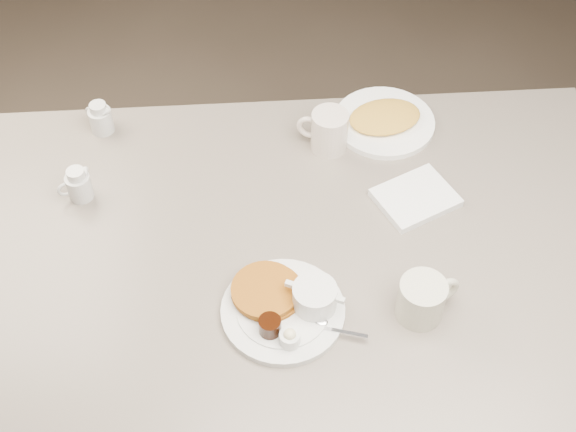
{
  "coord_description": "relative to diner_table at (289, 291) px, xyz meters",
  "views": [
    {
      "loc": [
        -0.07,
        -1.01,
        2.05
      ],
      "look_at": [
        0.0,
        0.02,
        0.82
      ],
      "focal_mm": 49.09,
      "sensor_mm": 36.0,
      "label": 1
    }
  ],
  "objects": [
    {
      "name": "coffee_mug_far",
      "position": [
        0.11,
        0.28,
        0.22
      ],
      "size": [
        0.13,
        0.11,
        0.1
      ],
      "color": "beige",
      "rests_on": "diner_table"
    },
    {
      "name": "coffee_mug_near",
      "position": [
        0.25,
        -0.18,
        0.22
      ],
      "size": [
        0.14,
        0.12,
        0.09
      ],
      "color": "beige",
      "rests_on": "diner_table"
    },
    {
      "name": "hash_plate",
      "position": [
        0.25,
        0.35,
        0.18
      ],
      "size": [
        0.29,
        0.29,
        0.04
      ],
      "color": "white",
      "rests_on": "diner_table"
    },
    {
      "name": "creamer_right",
      "position": [
        -0.42,
        0.38,
        0.21
      ],
      "size": [
        0.07,
        0.07,
        0.08
      ],
      "color": "silver",
      "rests_on": "diner_table"
    },
    {
      "name": "napkin",
      "position": [
        0.29,
        0.1,
        0.18
      ],
      "size": [
        0.2,
        0.19,
        0.02
      ],
      "color": "white",
      "rests_on": "diner_table"
    },
    {
      "name": "diner_table",
      "position": [
        0.0,
        0.0,
        0.0
      ],
      "size": [
        1.5,
        0.9,
        0.75
      ],
      "color": "slate",
      "rests_on": "ground"
    },
    {
      "name": "creamer_left",
      "position": [
        -0.45,
        0.17,
        0.21
      ],
      "size": [
        0.08,
        0.06,
        0.08
      ],
      "color": "silver",
      "rests_on": "diner_table"
    },
    {
      "name": "main_plate",
      "position": [
        -0.02,
        -0.16,
        0.19
      ],
      "size": [
        0.32,
        0.32,
        0.07
      ],
      "color": "silver",
      "rests_on": "diner_table"
    }
  ]
}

